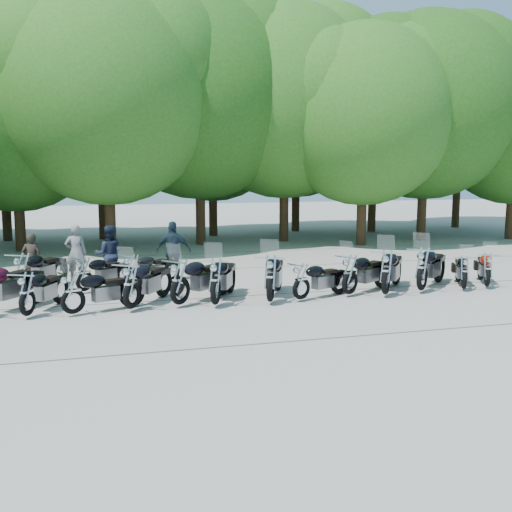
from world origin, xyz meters
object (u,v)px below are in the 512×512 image
object	(u,v)px
rider_2	(173,251)
motorcycle_12	(488,269)
motorcycle_7	(301,280)
rider_0	(32,260)
motorcycle_3	(131,284)
motorcycle_14	(84,273)
rider_3	(76,253)
motorcycle_1	(27,292)
motorcycle_5	(216,280)
motorcycle_2	(73,291)
motorcycle_13	(23,272)
motorcycle_10	(422,267)
motorcycle_15	(133,270)
motorcycle_11	(464,271)
motorcycle_9	(386,271)
motorcycle_8	(350,273)
rider_1	(109,254)
motorcycle_4	(180,280)
motorcycle_6	(271,277)

from	to	relation	value
rider_2	motorcycle_12	bearing A→B (deg)	172.03
motorcycle_7	rider_0	size ratio (longest dim) A/B	1.26
motorcycle_3	motorcycle_14	distance (m)	2.80
motorcycle_7	rider_3	distance (m)	7.37
motorcycle_1	motorcycle_5	world-z (taller)	motorcycle_5
motorcycle_2	motorcycle_13	world-z (taller)	motorcycle_13
motorcycle_10	motorcycle_15	bearing A→B (deg)	28.76
motorcycle_11	motorcycle_7	bearing A→B (deg)	28.94
motorcycle_10	motorcycle_9	bearing A→B (deg)	57.04
motorcycle_7	motorcycle_11	size ratio (longest dim) A/B	1.01
motorcycle_8	rider_1	xyz separation A→B (m)	(-6.28, 3.74, 0.24)
motorcycle_12	rider_3	bearing A→B (deg)	8.62
motorcycle_8	motorcycle_4	bearing A→B (deg)	59.06
motorcycle_12	motorcycle_13	bearing A→B (deg)	18.53
motorcycle_2	motorcycle_8	world-z (taller)	motorcycle_8
motorcycle_2	motorcycle_14	distance (m)	2.71
motorcycle_1	rider_0	bearing A→B (deg)	-62.07
rider_3	rider_2	bearing A→B (deg)	165.24
motorcycle_4	motorcycle_5	world-z (taller)	motorcycle_5
motorcycle_5	motorcycle_9	world-z (taller)	motorcycle_9
motorcycle_1	motorcycle_4	xyz separation A→B (m)	(3.61, 0.18, 0.08)
motorcycle_8	motorcycle_13	distance (m)	8.95
motorcycle_9	rider_0	xyz separation A→B (m)	(-9.41, 4.01, 0.08)
motorcycle_2	motorcycle_12	world-z (taller)	motorcycle_2
motorcycle_13	motorcycle_11	bearing A→B (deg)	-161.87
motorcycle_4	motorcycle_15	world-z (taller)	motorcycle_4
motorcycle_7	rider_2	distance (m)	4.87
motorcycle_12	rider_2	world-z (taller)	rider_2
motorcycle_1	motorcycle_11	distance (m)	11.74
rider_1	motorcycle_5	bearing A→B (deg)	125.51
motorcycle_13	rider_3	xyz separation A→B (m)	(1.36, 1.91, 0.21)
motorcycle_1	motorcycle_2	world-z (taller)	motorcycle_1
motorcycle_11	rider_3	world-z (taller)	rider_3
rider_2	rider_3	distance (m)	3.01
motorcycle_8	motorcycle_6	bearing A→B (deg)	66.31
rider_0	motorcycle_14	bearing A→B (deg)	148.84
motorcycle_3	motorcycle_7	size ratio (longest dim) A/B	1.18
motorcycle_14	rider_1	distance (m)	1.56
motorcycle_8	motorcycle_9	world-z (taller)	motorcycle_9
motorcycle_4	motorcycle_13	xyz separation A→B (m)	(-3.96, 2.46, -0.01)
motorcycle_7	rider_3	size ratio (longest dim) A/B	1.15
motorcycle_3	motorcycle_12	distance (m)	10.20
motorcycle_10	rider_3	world-z (taller)	rider_3
motorcycle_8	motorcycle_10	xyz separation A→B (m)	(2.17, -0.08, 0.07)
motorcycle_13	motorcycle_7	bearing A→B (deg)	-170.25
motorcycle_4	motorcycle_5	bearing A→B (deg)	-147.09
motorcycle_10	rider_2	bearing A→B (deg)	16.23
motorcycle_6	motorcycle_7	bearing A→B (deg)	-150.63
motorcycle_10	motorcycle_14	world-z (taller)	motorcycle_10
motorcycle_5	motorcycle_8	distance (m)	3.80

